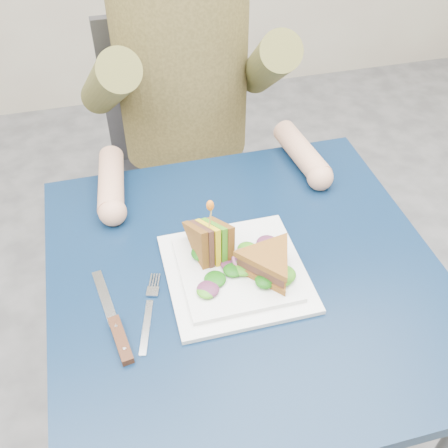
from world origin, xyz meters
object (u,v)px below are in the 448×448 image
object	(u,v)px
diner	(182,50)
knife	(118,331)
chair	(182,149)
sandwich_upright	(211,242)
table	(245,297)
fork	(149,314)
sandwich_flat	(268,263)
plate	(236,272)

from	to	relation	value
diner	knife	size ratio (longest dim) A/B	3.37
chair	sandwich_upright	xyz separation A→B (m)	(-0.06, -0.65, 0.24)
table	diner	size ratio (longest dim) A/B	1.01
chair	sandwich_upright	distance (m)	0.70
diner	sandwich_upright	world-z (taller)	diner
fork	sandwich_upright	bearing A→B (deg)	35.09
fork	diner	bearing A→B (deg)	72.73
knife	table	bearing A→B (deg)	17.44
sandwich_upright	sandwich_flat	bearing A→B (deg)	-37.38
diner	knife	world-z (taller)	diner
table	knife	bearing A→B (deg)	-162.56
chair	diner	distance (m)	0.39
sandwich_flat	knife	size ratio (longest dim) A/B	0.84
chair	sandwich_flat	world-z (taller)	chair
plate	knife	bearing A→B (deg)	-161.51
diner	sandwich_upright	distance (m)	0.56
knife	fork	bearing A→B (deg)	23.91
table	sandwich_flat	bearing A→B (deg)	-40.39
sandwich_upright	table	bearing A→B (deg)	-35.64
table	sandwich_flat	world-z (taller)	sandwich_flat
plate	table	bearing A→B (deg)	6.12
diner	fork	world-z (taller)	diner
table	sandwich_flat	size ratio (longest dim) A/B	4.03
sandwich_upright	diner	bearing A→B (deg)	83.71
plate	chair	bearing A→B (deg)	88.13
table	chair	bearing A→B (deg)	90.00
table	sandwich_upright	size ratio (longest dim) A/B	5.34
plate	fork	distance (m)	0.18
knife	chair	bearing A→B (deg)	71.75
sandwich_upright	fork	bearing A→B (deg)	-144.91
diner	plate	size ratio (longest dim) A/B	2.87
diner	plate	distance (m)	0.61
table	diner	bearing A→B (deg)	90.00
table	chair	size ratio (longest dim) A/B	0.81
table	sandwich_flat	xyz separation A→B (m)	(0.03, -0.03, 0.12)
sandwich_upright	plate	bearing A→B (deg)	-50.86
table	plate	world-z (taller)	plate
sandwich_flat	fork	bearing A→B (deg)	-173.23
sandwich_flat	fork	world-z (taller)	sandwich_flat
table	fork	bearing A→B (deg)	-164.53
sandwich_upright	fork	size ratio (longest dim) A/B	0.80
chair	diner	bearing A→B (deg)	-90.00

